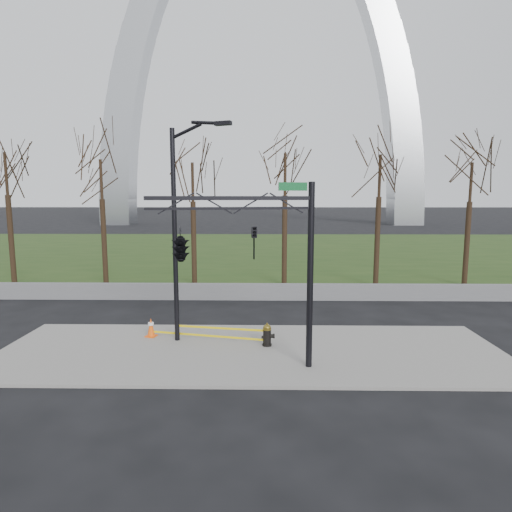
{
  "coord_description": "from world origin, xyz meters",
  "views": [
    {
      "loc": [
        0.43,
        -14.7,
        5.5
      ],
      "look_at": [
        0.16,
        2.0,
        3.23
      ],
      "focal_mm": 29.93,
      "sensor_mm": 36.0,
      "label": 1
    }
  ],
  "objects_px": {
    "fire_hydrant": "(267,335)",
    "traffic_cone": "(151,327)",
    "street_light": "(180,220)",
    "traffic_signal_mast": "(207,244)"
  },
  "relations": [
    {
      "from": "fire_hydrant",
      "to": "traffic_cone",
      "type": "xyz_separation_m",
      "value": [
        -4.56,
        0.97,
        -0.03
      ]
    },
    {
      "from": "fire_hydrant",
      "to": "street_light",
      "type": "height_order",
      "value": "street_light"
    },
    {
      "from": "traffic_cone",
      "to": "street_light",
      "type": "relative_size",
      "value": 0.09
    },
    {
      "from": "fire_hydrant",
      "to": "traffic_cone",
      "type": "relative_size",
      "value": 1.16
    },
    {
      "from": "traffic_cone",
      "to": "traffic_signal_mast",
      "type": "distance_m",
      "value": 5.82
    },
    {
      "from": "traffic_cone",
      "to": "traffic_signal_mast",
      "type": "bearing_deg",
      "value": -52.9
    },
    {
      "from": "fire_hydrant",
      "to": "street_light",
      "type": "xyz_separation_m",
      "value": [
        -3.23,
        0.5,
        4.2
      ]
    },
    {
      "from": "fire_hydrant",
      "to": "street_light",
      "type": "relative_size",
      "value": 0.1
    },
    {
      "from": "street_light",
      "to": "traffic_signal_mast",
      "type": "xyz_separation_m",
      "value": [
        1.39,
        -3.13,
        -0.55
      ]
    },
    {
      "from": "traffic_cone",
      "to": "street_light",
      "type": "distance_m",
      "value": 4.45
    }
  ]
}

